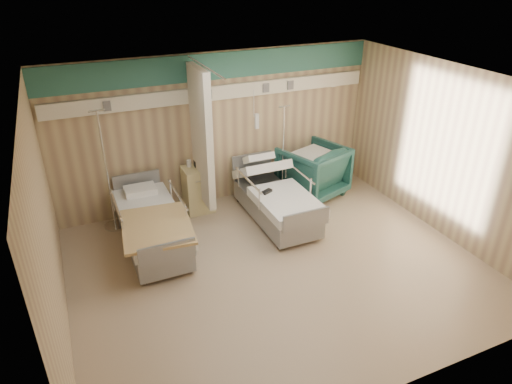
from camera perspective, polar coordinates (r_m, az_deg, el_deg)
ground at (r=7.06m, az=2.69°, el=-9.36°), size 6.00×5.00×0.00m
room_walls at (r=6.34m, az=1.78°, el=5.50°), size 6.04×5.04×2.82m
bed_right at (r=8.10m, az=2.48°, el=-1.50°), size 1.00×2.16×0.63m
bed_left at (r=7.51m, az=-12.82°, el=-4.73°), size 1.00×2.16×0.63m
bedside_cabinet at (r=8.43m, az=-7.26°, el=0.35°), size 0.50×0.48×0.85m
visitor_armchair at (r=8.96m, az=7.11°, el=2.65°), size 1.38×1.40×1.02m
waffle_blanket at (r=8.70m, az=7.27°, el=5.79°), size 0.84×0.79×0.08m
iv_stand_right at (r=8.86m, az=3.31°, el=1.59°), size 0.33×0.33×1.85m
iv_stand_left at (r=8.20m, az=-17.53°, el=-1.53°), size 0.38×0.38×2.11m
call_remote at (r=7.78m, az=1.35°, el=0.05°), size 0.22×0.16×0.04m
tan_blanket at (r=6.95m, az=-12.30°, el=-4.25°), size 1.13×1.36×0.04m
toiletry_bag at (r=8.30m, az=-7.05°, el=3.60°), size 0.21×0.14×0.11m
white_cup at (r=8.30m, az=-8.38°, el=3.56°), size 0.11×0.11×0.12m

